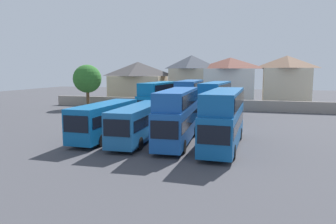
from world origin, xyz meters
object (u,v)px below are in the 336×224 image
at_px(bus_7, 215,98).
at_px(house_terrace_centre, 191,79).
at_px(bus_1, 105,118).
at_px(bus_6, 190,97).
at_px(house_terrace_left, 138,82).
at_px(tree_left_of_lot, 87,79).
at_px(house_terrace_right, 230,81).
at_px(bus_5, 159,98).
at_px(house_terrace_far_right, 286,81).
at_px(bus_4, 224,115).
at_px(bus_2, 140,121).
at_px(bus_3, 178,113).

xyz_separation_m(bus_7, house_terrace_centre, (-7.07, 18.90, 2.08)).
distance_m(bus_1, bus_6, 16.34).
bearing_deg(bus_1, house_terrace_left, -164.08).
bearing_deg(tree_left_of_lot, house_terrace_right, 26.77).
distance_m(bus_1, house_terrace_right, 35.30).
height_order(bus_1, bus_5, bus_5).
xyz_separation_m(house_terrace_left, house_terrace_far_right, (28.94, 1.12, 0.48)).
height_order(bus_5, house_terrace_centre, house_terrace_centre).
distance_m(bus_5, tree_left_of_lot, 17.18).
xyz_separation_m(bus_4, tree_left_of_lot, (-25.89, 22.41, 2.38)).
distance_m(bus_2, house_terrace_centre, 34.31).
xyz_separation_m(house_terrace_left, tree_left_of_lot, (-5.05, -11.67, 0.86)).
bearing_deg(bus_7, bus_1, -26.47).
distance_m(bus_1, bus_5, 14.77).
height_order(house_terrace_left, house_terrace_far_right, house_terrace_far_right).
height_order(bus_7, tree_left_of_lot, tree_left_of_lot).
bearing_deg(bus_6, tree_left_of_lot, -110.57).
distance_m(bus_4, bus_7, 15.85).
bearing_deg(house_terrace_right, bus_6, -102.49).
xyz_separation_m(bus_5, house_terrace_right, (8.35, 19.23, 1.82)).
height_order(bus_1, bus_3, bus_3).
xyz_separation_m(bus_4, bus_7, (-2.60, 15.64, 0.06)).
bearing_deg(house_terrace_left, bus_7, -45.32).
height_order(bus_2, house_terrace_right, house_terrace_right).
bearing_deg(house_terrace_far_right, bus_4, -102.98).
height_order(bus_6, house_terrace_centre, house_terrace_centre).
height_order(bus_6, house_terrace_right, house_terrace_right).
xyz_separation_m(bus_1, house_terrace_right, (9.29, 33.95, 2.66)).
bearing_deg(bus_1, bus_3, 88.47).
distance_m(bus_4, bus_5, 18.43).
relative_size(bus_1, bus_4, 0.91).
relative_size(bus_1, tree_left_of_lot, 1.37).
bearing_deg(bus_7, tree_left_of_lot, -102.54).
distance_m(bus_5, house_terrace_right, 21.05).
bearing_deg(bus_6, house_terrace_centre, -171.81).
xyz_separation_m(house_terrace_centre, tree_left_of_lot, (-16.22, -12.13, 0.24)).
bearing_deg(house_terrace_right, bus_5, -113.47).
distance_m(bus_3, bus_5, 16.23).
bearing_deg(house_terrace_left, bus_2, -68.91).
relative_size(bus_7, house_terrace_centre, 1.23).
relative_size(bus_2, bus_6, 1.05).
relative_size(bus_5, tree_left_of_lot, 1.37).
xyz_separation_m(bus_2, tree_left_of_lot, (-18.04, 22.00, 3.24)).
bearing_deg(house_terrace_right, bus_3, -93.38).
xyz_separation_m(bus_7, house_terrace_right, (0.47, 18.75, 1.79)).
xyz_separation_m(house_terrace_far_right, tree_left_of_lot, (-34.00, -12.78, 0.38)).
height_order(bus_3, house_terrace_far_right, house_terrace_far_right).
bearing_deg(bus_5, house_terrace_centre, -177.96).
height_order(bus_4, bus_7, bus_7).
xyz_separation_m(bus_1, house_terrace_left, (-9.41, 33.63, 2.33)).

